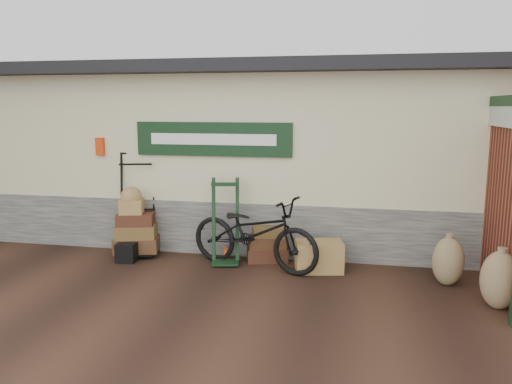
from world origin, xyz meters
The scene contains 10 objects.
ground centered at (0.00, 0.00, 0.00)m, with size 80.00×80.00×0.00m, color black.
station_building centered at (-0.01, 2.74, 1.61)m, with size 14.40×4.10×3.20m.
porter_trolley centered at (-1.62, 0.85, 0.87)m, with size 0.87×0.65×1.74m, color black, non-canonical shape.
green_barrow centered at (0.00, 0.60, 0.68)m, with size 0.49×0.42×1.36m, color black, non-canonical shape.
suitcase_stack centered at (0.63, 0.85, 0.29)m, with size 0.64×0.40×0.57m, color #3D1B13, non-canonical shape.
wicker_hamper centered at (1.49, 0.51, 0.23)m, with size 0.70×0.46×0.46m, color olive.
black_trunk centered at (-1.58, 0.33, 0.15)m, with size 0.31×0.26×0.31m, color black.
bicycle centered at (0.49, 0.43, 0.63)m, with size 2.17×0.76×1.26m, color black.
burlap_sack_left centered at (3.30, 0.24, 0.35)m, with size 0.43×0.36×0.69m, color brown.
burlap_sack_right centered at (3.78, -0.50, 0.37)m, with size 0.46×0.39×0.74m, color brown.
Camera 1 is at (2.02, -6.84, 2.49)m, focal length 35.00 mm.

